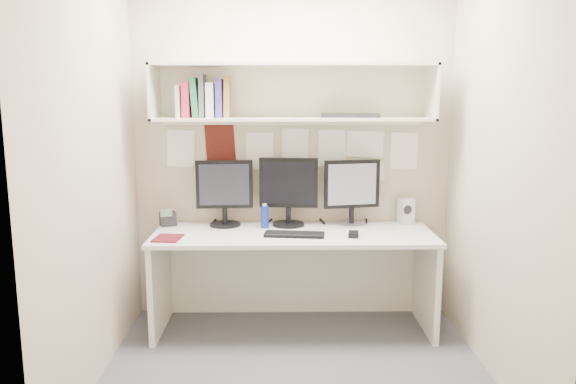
{
  "coord_description": "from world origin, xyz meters",
  "views": [
    {
      "loc": [
        -0.09,
        -3.26,
        1.71
      ],
      "look_at": [
        -0.04,
        0.35,
        1.08
      ],
      "focal_mm": 35.0,
      "sensor_mm": 36.0,
      "label": 1
    }
  ],
  "objects_px": {
    "maroon_notebook": "(168,238)",
    "keyboard": "(294,234)",
    "monitor_right": "(352,190)",
    "desk_phone": "(168,219)",
    "speaker": "(406,211)",
    "monitor_left": "(225,191)",
    "monitor_center": "(289,189)",
    "desk": "(293,281)"
  },
  "relations": [
    {
      "from": "speaker",
      "to": "maroon_notebook",
      "type": "relative_size",
      "value": 0.92
    },
    {
      "from": "desk",
      "to": "monitor_left",
      "type": "distance_m",
      "value": 0.84
    },
    {
      "from": "monitor_right",
      "to": "desk_phone",
      "type": "bearing_deg",
      "value": 169.13
    },
    {
      "from": "monitor_right",
      "to": "maroon_notebook",
      "type": "relative_size",
      "value": 2.31
    },
    {
      "from": "speaker",
      "to": "desk",
      "type": "bearing_deg",
      "value": 178.91
    },
    {
      "from": "desk",
      "to": "monitor_center",
      "type": "height_order",
      "value": "monitor_center"
    },
    {
      "from": "keyboard",
      "to": "desk",
      "type": "bearing_deg",
      "value": 98.52
    },
    {
      "from": "desk",
      "to": "monitor_center",
      "type": "relative_size",
      "value": 3.92
    },
    {
      "from": "monitor_left",
      "to": "monitor_right",
      "type": "xyz_separation_m",
      "value": [
        0.95,
        -0.0,
        0.0
      ]
    },
    {
      "from": "keyboard",
      "to": "speaker",
      "type": "distance_m",
      "value": 0.94
    },
    {
      "from": "desk",
      "to": "monitor_center",
      "type": "bearing_deg",
      "value": 98.57
    },
    {
      "from": "monitor_left",
      "to": "maroon_notebook",
      "type": "distance_m",
      "value": 0.59
    },
    {
      "from": "desk",
      "to": "maroon_notebook",
      "type": "bearing_deg",
      "value": -168.19
    },
    {
      "from": "desk",
      "to": "keyboard",
      "type": "bearing_deg",
      "value": -87.86
    },
    {
      "from": "desk",
      "to": "keyboard",
      "type": "height_order",
      "value": "keyboard"
    },
    {
      "from": "monitor_left",
      "to": "desk_phone",
      "type": "xyz_separation_m",
      "value": [
        -0.43,
        -0.01,
        -0.21
      ]
    },
    {
      "from": "maroon_notebook",
      "to": "monitor_left",
      "type": "bearing_deg",
      "value": 54.88
    },
    {
      "from": "desk",
      "to": "speaker",
      "type": "height_order",
      "value": "speaker"
    },
    {
      "from": "monitor_left",
      "to": "maroon_notebook",
      "type": "xyz_separation_m",
      "value": [
        -0.35,
        -0.4,
        -0.26
      ]
    },
    {
      "from": "monitor_center",
      "to": "speaker",
      "type": "distance_m",
      "value": 0.91
    },
    {
      "from": "speaker",
      "to": "maroon_notebook",
      "type": "height_order",
      "value": "speaker"
    },
    {
      "from": "monitor_right",
      "to": "speaker",
      "type": "height_order",
      "value": "monitor_right"
    },
    {
      "from": "keyboard",
      "to": "maroon_notebook",
      "type": "relative_size",
      "value": 1.95
    },
    {
      "from": "desk",
      "to": "desk_phone",
      "type": "distance_m",
      "value": 1.05
    },
    {
      "from": "monitor_right",
      "to": "keyboard",
      "type": "relative_size",
      "value": 1.18
    },
    {
      "from": "monitor_left",
      "to": "monitor_right",
      "type": "distance_m",
      "value": 0.95
    },
    {
      "from": "desk_phone",
      "to": "keyboard",
      "type": "bearing_deg",
      "value": -40.18
    },
    {
      "from": "maroon_notebook",
      "to": "keyboard",
      "type": "bearing_deg",
      "value": 11.13
    },
    {
      "from": "monitor_left",
      "to": "monitor_center",
      "type": "distance_m",
      "value": 0.48
    },
    {
      "from": "maroon_notebook",
      "to": "desk_phone",
      "type": "height_order",
      "value": "desk_phone"
    },
    {
      "from": "monitor_center",
      "to": "desk_phone",
      "type": "height_order",
      "value": "monitor_center"
    },
    {
      "from": "monitor_left",
      "to": "monitor_right",
      "type": "height_order",
      "value": "monitor_right"
    },
    {
      "from": "monitor_left",
      "to": "keyboard",
      "type": "relative_size",
      "value": 1.18
    },
    {
      "from": "monitor_center",
      "to": "desk_phone",
      "type": "bearing_deg",
      "value": -173.71
    },
    {
      "from": "desk",
      "to": "maroon_notebook",
      "type": "relative_size",
      "value": 9.36
    },
    {
      "from": "maroon_notebook",
      "to": "desk",
      "type": "bearing_deg",
      "value": 18.12
    },
    {
      "from": "desk_phone",
      "to": "desk",
      "type": "bearing_deg",
      "value": -34.2
    },
    {
      "from": "speaker",
      "to": "desk_phone",
      "type": "xyz_separation_m",
      "value": [
        -1.8,
        -0.04,
        -0.04
      ]
    },
    {
      "from": "monitor_center",
      "to": "keyboard",
      "type": "height_order",
      "value": "monitor_center"
    },
    {
      "from": "desk_phone",
      "to": "monitor_left",
      "type": "bearing_deg",
      "value": -20.69
    },
    {
      "from": "keyboard",
      "to": "monitor_right",
      "type": "bearing_deg",
      "value": 43.11
    },
    {
      "from": "monitor_center",
      "to": "maroon_notebook",
      "type": "relative_size",
      "value": 2.39
    }
  ]
}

